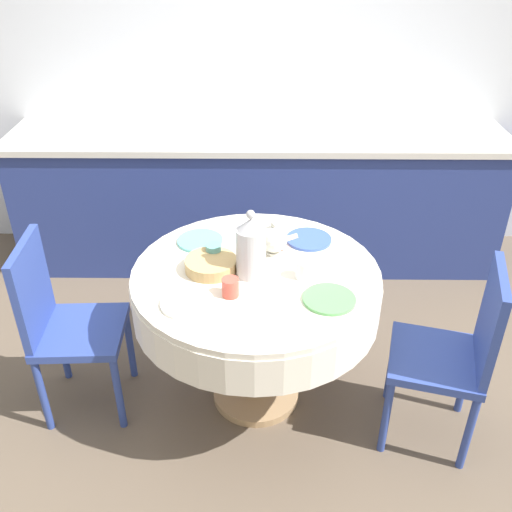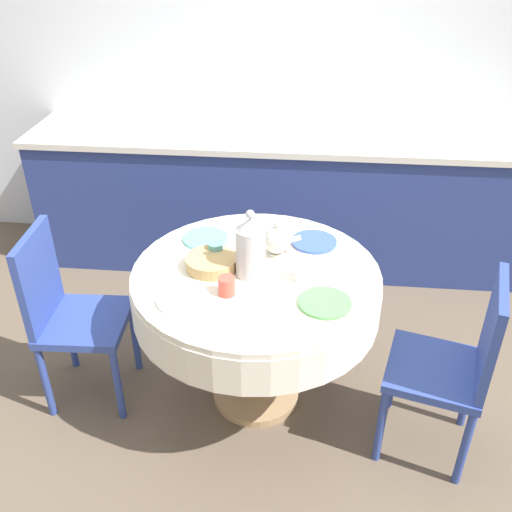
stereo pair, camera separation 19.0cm
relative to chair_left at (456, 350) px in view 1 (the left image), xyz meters
The scene contains 17 objects.
ground_plane 1.05m from the chair_left, 165.14° to the left, with size 12.00×12.00×0.00m, color brown.
wall_back 2.28m from the chair_left, 114.21° to the left, with size 7.00×0.05×2.60m.
kitchen_counter 1.84m from the chair_left, 118.49° to the left, with size 3.24×0.64×0.92m.
dining_table 0.92m from the chair_left, 165.14° to the left, with size 1.13×1.13×0.77m.
chair_left is the anchor object (origin of this frame).
chair_right 1.80m from the chair_left, behind, with size 0.42×0.42×0.93m.
plate_near_left 1.19m from the chair_left, behind, with size 0.22×0.22×0.01m, color white.
cup_near_left 1.03m from the chair_left, behind, with size 0.07×0.07×0.08m, color #CC4C3D.
plate_near_right 0.63m from the chair_left, behind, with size 0.22×0.22×0.01m, color #5BA85B.
cup_near_right 0.75m from the chair_left, 164.47° to the left, with size 0.07×0.07×0.08m, color white.
plate_far_left 1.28m from the chair_left, 156.92° to the left, with size 0.22×0.22×0.01m, color #60BCB7.
cup_far_left 1.16m from the chair_left, 163.22° to the left, with size 0.07×0.07×0.08m, color #5BA39E.
plate_far_right 0.85m from the chair_left, 140.64° to the left, with size 0.22×0.22×0.01m, color #3856AD.
cup_far_right 0.94m from the chair_left, 151.45° to the left, with size 0.07×0.07×0.08m, color #CC4C3D.
coffee_carafe 1.00m from the chair_left, 167.09° to the left, with size 0.13×0.13×0.32m.
teapot 0.95m from the chair_left, 153.87° to the left, with size 0.18×0.13×0.17m.
bread_basket 1.14m from the chair_left, 167.33° to the left, with size 0.23×0.23×0.06m, color tan.
Camera 1 is at (0.02, -2.14, 2.17)m, focal length 40.00 mm.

